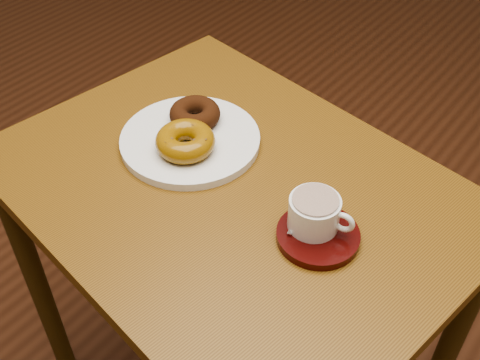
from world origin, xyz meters
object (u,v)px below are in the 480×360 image
Objects in this scene: donut_plate at (190,140)px; coffee_cup at (315,213)px; saucer at (318,236)px; cafe_table at (232,231)px.

coffee_cup reaches higher than donut_plate.
saucer is 0.04m from coffee_cup.
donut_plate is at bearing 170.32° from saucer.
donut_plate is 1.97× the size of saucer.
saucer is (0.19, -0.01, 0.13)m from cafe_table.
cafe_table is 0.23m from saucer.
saucer is (0.31, -0.05, -0.00)m from donut_plate.
coffee_cup is (0.17, -0.01, 0.17)m from cafe_table.
donut_plate is 0.32m from saucer.
saucer is 1.23× the size of coffee_cup.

